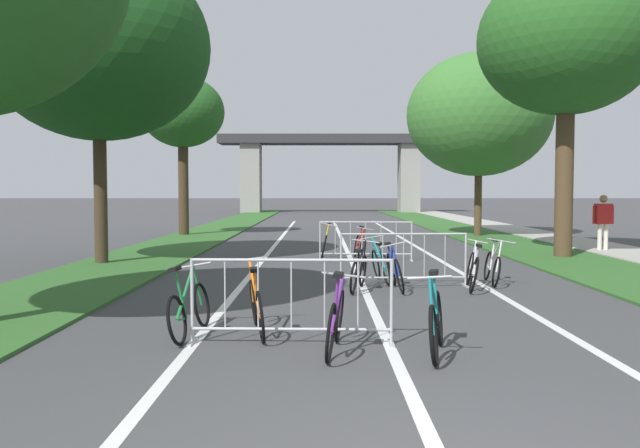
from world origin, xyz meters
name	(u,v)px	position (x,y,z in m)	size (l,w,h in m)	color
grass_verge_left	(211,232)	(-5.71, 25.26, 0.03)	(2.76, 61.75, 0.05)	#2D5B26
grass_verge_right	(466,232)	(5.71, 25.26, 0.03)	(2.76, 61.75, 0.05)	#2D5B26
sidewalk_path_right	(521,231)	(8.19, 25.26, 0.04)	(2.19, 61.75, 0.08)	#9E9B93
lane_stripe_center	(345,246)	(0.00, 17.86, 0.00)	(0.14, 35.73, 0.01)	silver
lane_stripe_right_lane	(416,246)	(2.38, 17.86, 0.00)	(0.14, 35.73, 0.01)	silver
lane_stripe_left_lane	(274,246)	(-2.38, 17.86, 0.00)	(0.14, 35.73, 0.01)	silver
overpass_bridge	(330,159)	(0.00, 51.04, 4.49)	(18.56, 3.17, 6.50)	#2D2D30
tree_left_pine_far	(98,46)	(-6.37, 12.61, 5.47)	(5.56, 5.56, 7.84)	#3D2D1E
tree_left_oak_mid	(183,113)	(-6.48, 23.09, 5.04)	(3.42, 3.42, 6.55)	#3D2D1E
tree_right_pine_near	(567,41)	(5.91, 14.20, 5.96)	(4.83, 4.83, 8.06)	#4C3823
tree_right_cypress_far	(479,115)	(5.54, 22.44, 4.90)	(5.78, 5.78, 7.36)	#4C3823
crowd_barrier_nearest	(291,301)	(-1.19, 4.09, 0.52)	(2.51, 0.52, 1.05)	#ADADB2
crowd_barrier_second	(403,260)	(0.79, 8.80, 0.52)	(2.51, 0.53, 1.05)	#ADADB2
crowd_barrier_third	(366,241)	(0.38, 13.51, 0.52)	(2.52, 0.58, 1.05)	#ADADB2
bicycle_teal_0	(380,265)	(0.39, 9.36, 0.36)	(0.56, 1.68, 0.95)	black
bicycle_black_1	(359,272)	(-0.11, 8.34, 0.35)	(0.66, 1.60, 0.94)	black
bicycle_blue_2	(395,270)	(0.57, 8.40, 0.37)	(0.48, 1.71, 0.95)	black
bicycle_orange_3	(256,305)	(-1.67, 4.63, 0.38)	(0.56, 1.74, 0.97)	black
bicycle_red_4	(359,246)	(0.24, 13.91, 0.37)	(0.50, 1.62, 0.91)	black
bicycle_silver_5	(472,270)	(2.04, 8.43, 0.38)	(0.61, 1.68, 0.94)	black
bicycle_green_6	(189,309)	(-2.52, 4.52, 0.36)	(0.50, 1.69, 0.93)	black
bicycle_yellow_7	(324,245)	(-0.71, 13.98, 0.39)	(0.46, 1.77, 1.02)	black
bicycle_white_8	(492,266)	(2.63, 9.20, 0.36)	(0.55, 1.64, 0.96)	black
bicycle_purple_9	(336,320)	(-0.66, 3.67, 0.38)	(0.53, 1.66, 0.97)	black
bicycle_teal_10	(436,323)	(0.49, 3.56, 0.37)	(0.62, 1.62, 0.98)	black
pedestrian_strolling	(603,217)	(7.71, 15.80, 1.06)	(0.63, 0.30, 1.74)	beige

